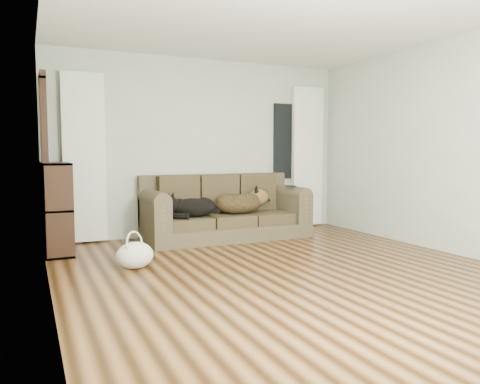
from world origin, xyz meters
name	(u,v)px	position (x,y,z in m)	size (l,w,h in m)	color
floor	(286,271)	(0.00, 0.00, 0.00)	(5.00, 5.00, 0.00)	black
ceiling	(288,13)	(0.00, 0.00, 2.60)	(5.00, 5.00, 0.00)	white
wall_back	(202,147)	(0.00, 2.50, 1.30)	(4.50, 0.04, 2.60)	#B8C0B5
wall_left	(46,143)	(-2.25, 0.00, 1.30)	(0.04, 5.00, 2.60)	#B8C0B5
wall_right	(448,146)	(2.25, 0.00, 1.30)	(0.04, 5.00, 2.60)	#B8C0B5
curtain_left	(84,158)	(-1.70, 2.42, 1.15)	(0.55, 0.08, 2.25)	white
curtain_right	(307,157)	(1.80, 2.42, 1.15)	(0.55, 0.08, 2.25)	white
window_pane	(287,141)	(1.45, 2.47, 1.40)	(0.50, 0.03, 1.20)	black
door_casing	(45,167)	(-2.20, 2.05, 1.05)	(0.07, 0.60, 2.10)	black
sofa	(226,207)	(0.16, 1.98, 0.45)	(2.31, 1.00, 0.95)	#473A2C
dog_black_lab	(190,207)	(-0.40, 1.88, 0.48)	(0.62, 0.43, 0.26)	black
dog_shepherd	(240,203)	(0.37, 1.95, 0.49)	(0.71, 0.50, 0.31)	black
tv_remote	(291,186)	(1.12, 1.79, 0.73)	(0.06, 0.20, 0.02)	black
tote_bag	(135,254)	(-1.40, 0.74, 0.16)	(0.39, 0.30, 0.28)	silver
bookshelf	(57,212)	(-2.09, 1.94, 0.50)	(0.33, 0.88, 1.10)	black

